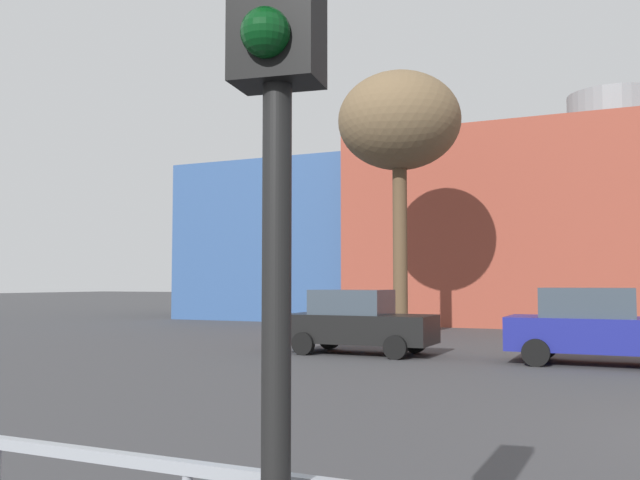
{
  "coord_description": "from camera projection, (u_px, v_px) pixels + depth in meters",
  "views": [
    {
      "loc": [
        -2.25,
        -9.09,
        1.85
      ],
      "look_at": [
        -10.47,
        9.14,
        3.09
      ],
      "focal_mm": 38.3,
      "sensor_mm": 36.0,
      "label": 1
    }
  ],
  "objects": [
    {
      "name": "building_backdrop",
      "position": [
        616.0,
        232.0,
        30.83
      ],
      "size": [
        41.16,
        11.63,
        10.42
      ],
      "color": "brown",
      "rests_on": "ground_plane"
    },
    {
      "name": "parked_car_0",
      "position": [
        358.0,
        322.0,
        17.68
      ],
      "size": [
        3.82,
        1.88,
        1.66
      ],
      "color": "black",
      "rests_on": "ground_plane"
    },
    {
      "name": "parked_car_1",
      "position": [
        597.0,
        326.0,
        15.32
      ],
      "size": [
        3.99,
        1.96,
        1.73
      ],
      "color": "navy",
      "rests_on": "ground_plane"
    },
    {
      "name": "traffic_light_near_left",
      "position": [
        275.0,
        92.0,
        2.77
      ],
      "size": [
        0.39,
        0.38,
        3.56
      ],
      "rotation": [
        0.0,
        0.0,
        -1.43
      ],
      "color": "black",
      "rests_on": "ground_plane"
    },
    {
      "name": "bare_tree_0",
      "position": [
        399.0,
        124.0,
        23.18
      ],
      "size": [
        4.16,
        4.16,
        9.0
      ],
      "color": "brown",
      "rests_on": "ground_plane"
    }
  ]
}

